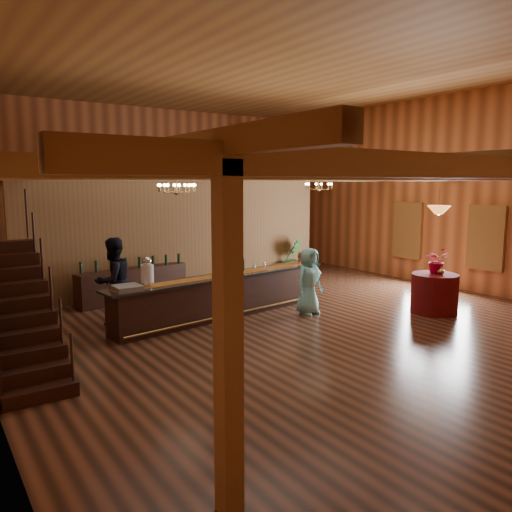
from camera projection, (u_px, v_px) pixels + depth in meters
floor at (272, 313)px, 11.61m from camera, size 14.00×14.00×0.00m
ceiling at (273, 67)px, 10.82m from camera, size 14.00×14.00×0.00m
wall_back at (151, 191)px, 16.94m from camera, size 12.00×0.10×5.50m
wall_right at (438, 192)px, 14.56m from camera, size 0.10×14.00×5.50m
beam_grid at (260, 173)px, 11.56m from camera, size 11.90×13.90×0.39m
support_posts at (286, 248)px, 10.97m from camera, size 9.20×10.20×3.20m
partition_wall at (184, 236)px, 13.97m from camera, size 9.00×0.18×3.10m
window_right_front at (486, 238)px, 13.40m from camera, size 0.12×1.05×1.75m
window_right_back at (408, 230)px, 15.52m from camera, size 0.12×1.05×1.75m
staircase at (20, 312)px, 7.82m from camera, size 1.00×2.80×2.00m
backroom_boxes at (163, 262)px, 15.87m from camera, size 4.10×0.60×1.10m
tasting_bar at (224, 295)px, 11.28m from camera, size 5.77×1.45×0.97m
beverage_dispenser at (147, 272)px, 9.95m from camera, size 0.26×0.26×0.60m
glass_rack_tray at (127, 288)px, 9.59m from camera, size 0.50×0.50×0.10m
raffle_drum at (304, 256)px, 12.86m from camera, size 0.34×0.24×0.30m
bar_bottle_0 at (229, 267)px, 11.43m from camera, size 0.07×0.07×0.30m
bar_bottle_1 at (243, 265)px, 11.70m from camera, size 0.07×0.07×0.30m
backbar_shelf at (133, 284)px, 12.84m from camera, size 3.03×0.98×0.84m
round_table at (434, 293)px, 11.63m from camera, size 1.06×1.06×0.92m
chandelier_left at (177, 188)px, 10.59m from camera, size 0.80×0.80×0.45m
chandelier_right at (319, 186)px, 14.37m from camera, size 0.80×0.80×0.43m
pendant_lamp at (439, 210)px, 11.35m from camera, size 0.52×0.52×0.90m
bartender at (224, 277)px, 12.03m from camera, size 0.56×0.37×1.52m
staff_second at (113, 281)px, 10.64m from camera, size 1.12×1.01×1.87m
guest at (309, 281)px, 11.46m from camera, size 0.82×0.61×1.55m
floor_plant at (292, 258)px, 15.81m from camera, size 0.78×0.65×1.32m
table_flowers at (437, 261)px, 11.62m from camera, size 0.62×0.56×0.60m
table_vase at (441, 268)px, 11.48m from camera, size 0.18×0.18×0.29m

